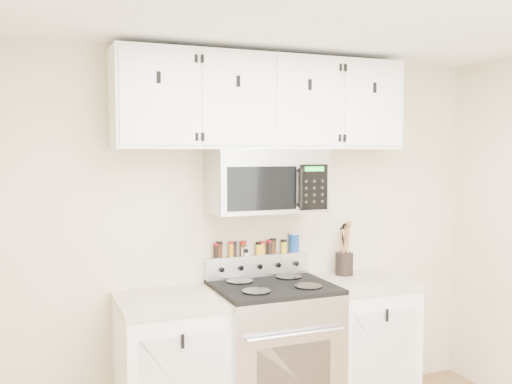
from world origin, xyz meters
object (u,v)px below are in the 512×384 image
Objects in this scene: utensil_crock at (344,262)px; salt_canister at (294,242)px; microwave at (266,180)px; range at (273,353)px.

utensil_crock is 2.76× the size of salt_canister.
utensil_crock is (0.65, 0.07, -0.61)m from microwave.
utensil_crock is at bearing 16.67° from range.
range is at bearing -90.23° from microwave.
salt_canister is (0.29, 0.16, -0.46)m from microwave.
microwave reaches higher than utensil_crock.
utensil_crock reaches higher than salt_canister.
range is 0.79m from salt_canister.
microwave is at bearing -151.53° from salt_canister.
salt_canister is at bearing 28.47° from microwave.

